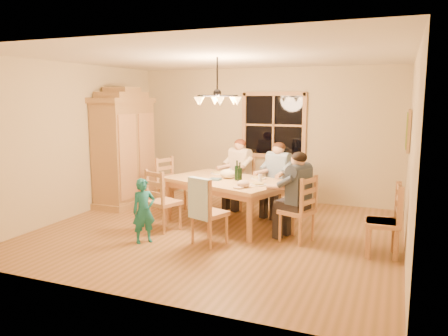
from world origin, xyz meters
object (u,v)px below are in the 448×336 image
at_px(chair_near_right, 209,223).
at_px(wine_bottle_a, 237,170).
at_px(adult_slate_man, 298,185).
at_px(armoire, 125,151).
at_px(adult_woman, 239,165).
at_px(chandelier, 217,99).
at_px(chair_far_left, 239,193).
at_px(chair_end_left, 172,194).
at_px(chair_end_right, 297,221).
at_px(dining_table, 226,185).
at_px(child, 144,211).
at_px(adult_plaid_man, 278,170).
at_px(chair_near_left, 164,212).
at_px(wine_bottle_b, 240,173).
at_px(chair_spare_back, 382,234).
at_px(chair_spare_front, 382,233).
at_px(chair_far_right, 277,200).

distance_m(chair_near_right, wine_bottle_a, 1.20).
bearing_deg(adult_slate_man, chair_near_right, 136.74).
relative_size(armoire, adult_woman, 2.63).
relative_size(chandelier, chair_far_left, 0.78).
bearing_deg(chair_end_left, chair_end_right, 90.00).
distance_m(dining_table, child, 1.56).
bearing_deg(adult_slate_man, adult_plaid_man, 46.64).
bearing_deg(adult_woman, chair_end_right, 153.43).
bearing_deg(chair_end_right, chair_near_left, 116.57).
relative_size(chair_end_left, wine_bottle_b, 3.00).
bearing_deg(child, wine_bottle_b, -4.31).
bearing_deg(chair_spare_back, adult_woman, 48.57).
bearing_deg(chair_spare_front, chandelier, 86.60).
bearing_deg(adult_plaid_man, wine_bottle_b, 88.81).
relative_size(armoire, chair_far_right, 2.32).
xyz_separation_m(chair_far_left, wine_bottle_a, (0.35, -1.08, 0.62)).
bearing_deg(adult_slate_man, wine_bottle_b, 95.39).
bearing_deg(adult_woman, chair_near_left, 90.00).
height_order(dining_table, chair_spare_back, chair_spare_back).
bearing_deg(chair_far_left, child, 95.59).
bearing_deg(wine_bottle_a, chair_end_left, 161.77).
height_order(chair_far_right, adult_woman, adult_woman).
height_order(adult_woman, adult_plaid_man, same).
xyz_separation_m(chair_near_right, adult_woman, (-0.31, 2.10, 0.54)).
bearing_deg(child, dining_table, 9.58).
bearing_deg(chair_near_left, wine_bottle_b, 44.36).
height_order(chair_far_left, chair_near_right, same).
height_order(armoire, chair_spare_back, armoire).
relative_size(dining_table, chair_end_left, 2.30).
bearing_deg(chair_end_right, chandelier, 110.19).
height_order(chair_near_right, chair_spare_front, same).
bearing_deg(adult_plaid_man, chair_far_left, 0.00).
bearing_deg(chair_far_left, chair_end_left, 46.74).
bearing_deg(wine_bottle_b, chair_near_left, -155.26).
bearing_deg(chandelier, wine_bottle_a, 70.45).
bearing_deg(dining_table, chair_end_right, -19.62).
distance_m(armoire, chair_far_left, 2.41).
bearing_deg(chair_end_left, adult_woman, 136.74).
relative_size(adult_woman, wine_bottle_a, 2.65).
relative_size(chair_far_left, chair_far_right, 1.00).
height_order(adult_plaid_man, chair_spare_back, adult_plaid_man).
bearing_deg(dining_table, chair_far_left, 98.27).
relative_size(dining_table, chair_far_right, 2.30).
xyz_separation_m(chandelier, chair_end_left, (-1.34, 0.94, -1.77)).
bearing_deg(chair_far_right, chair_far_left, -0.00).
bearing_deg(adult_woman, adult_slate_man, 153.43).
distance_m(chair_far_right, child, 2.56).
distance_m(armoire, chair_far_right, 3.16).
relative_size(chandelier, wine_bottle_b, 2.33).
bearing_deg(chair_near_left, chair_spare_front, 21.57).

